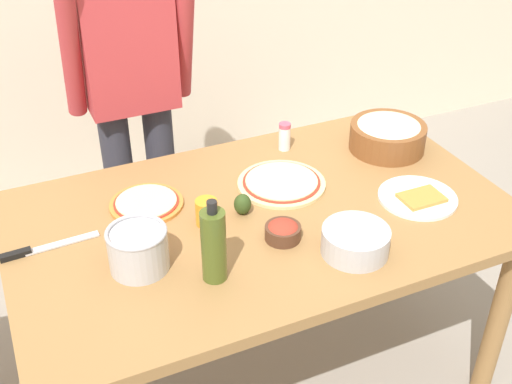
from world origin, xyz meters
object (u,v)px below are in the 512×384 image
Objects in this scene: pizza_cooked_on_tray at (146,203)px; chef_knife at (38,249)px; popcorn_bowl at (388,134)px; salt_shaker at (285,136)px; dining_table at (262,235)px; cup_orange at (207,212)px; avocado at (243,204)px; olive_oil_bottle at (214,245)px; steel_pot at (138,249)px; person_cook at (131,84)px; plate_with_slice at (418,198)px; pizza_raw_on_board at (282,183)px; small_sauce_bowl at (283,231)px; mixing_bowl_steel at (355,241)px.

chef_knife is (-0.36, -0.10, -0.00)m from pizza_cooked_on_tray.
salt_shaker is (-0.35, 0.15, -0.01)m from popcorn_bowl.
pizza_cooked_on_tray is at bearing 149.67° from dining_table.
cup_orange is 0.51m from chef_knife.
avocado is (0.27, -0.17, 0.03)m from pizza_cooked_on_tray.
salt_shaker reaches higher than chef_knife.
olive_oil_bottle reaches higher than chef_knife.
pizza_cooked_on_tray is at bearing 70.65° from steel_pot.
person_cook reaches higher than steel_pot.
pizza_cooked_on_tray is at bearing -165.03° from salt_shaker.
cup_orange is (0.25, 0.12, -0.02)m from steel_pot.
plate_with_slice is 1.02× the size of olive_oil_bottle.
dining_table is 0.83m from person_cook.
person_cook reaches higher than cup_orange.
popcorn_bowl reaches higher than plate_with_slice.
cup_orange is 0.54m from salt_shaker.
popcorn_bowl is at bearing -23.87° from salt_shaker.
pizza_raw_on_board is 1.08× the size of popcorn_bowl.
pizza_cooked_on_tray reaches higher than chef_knife.
person_cook is 6.33× the size of olive_oil_bottle.
popcorn_bowl reaches higher than cup_orange.
salt_shaker is at bearing 63.33° from small_sauce_bowl.
small_sauce_bowl is 0.73m from chef_knife.
cup_orange is at bearing 173.91° from dining_table.
mixing_bowl_steel is (-0.34, -0.15, 0.03)m from plate_with_slice.
popcorn_bowl is at bearing 29.58° from small_sauce_bowl.
chef_knife reaches higher than dining_table.
salt_shaker is at bearing 156.13° from popcorn_bowl.
popcorn_bowl is 4.00× the size of avocado.
salt_shaker is at bearing 117.37° from plate_with_slice.
steel_pot is 1.64× the size of salt_shaker.
plate_with_slice is 0.50m from small_sauce_bowl.
pizza_raw_on_board is 1.18× the size of olive_oil_bottle.
chef_knife is (-0.94, -0.25, -0.05)m from salt_shaker.
plate_with_slice is 0.94m from steel_pot.
salt_shaker is at bearing 37.16° from cup_orange.
pizza_cooked_on_tray is 2.19× the size of small_sauce_bowl.
small_sauce_bowl is at bearing 138.22° from mixing_bowl_steel.
plate_with_slice reaches higher than pizza_raw_on_board.
avocado is (0.63, -0.07, 0.03)m from chef_knife.
pizza_raw_on_board is 0.48m from popcorn_bowl.
popcorn_bowl is at bearing -34.91° from person_cook.
avocado is at bearing -133.71° from salt_shaker.
person_cook reaches higher than chef_knife.
small_sauce_bowl reaches higher than plate_with_slice.
small_sauce_bowl is (0.00, -0.15, 0.12)m from dining_table.
pizza_cooked_on_tray is 0.94× the size of olive_oil_bottle.
avocado is at bearing 124.94° from mixing_bowl_steel.
steel_pot is at bearing -104.42° from person_cook.
plate_with_slice is at bearing 0.74° from small_sauce_bowl.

